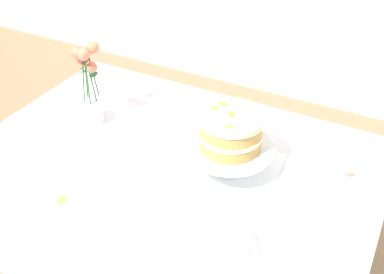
% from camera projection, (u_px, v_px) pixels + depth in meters
% --- Properties ---
extents(dining_table, '(1.40, 1.00, 0.74)m').
position_uv_depth(dining_table, '(167.00, 185.00, 1.65)').
color(dining_table, white).
rests_on(dining_table, ground).
extents(linen_napkin, '(0.34, 0.34, 0.00)m').
position_uv_depth(linen_napkin, '(228.00, 170.00, 1.58)').
color(linen_napkin, white).
rests_on(linen_napkin, dining_table).
extents(cake_stand, '(0.29, 0.29, 0.10)m').
position_uv_depth(cake_stand, '(229.00, 150.00, 1.53)').
color(cake_stand, silver).
rests_on(cake_stand, linen_napkin).
extents(layer_cake, '(0.21, 0.21, 0.13)m').
position_uv_depth(layer_cake, '(231.00, 130.00, 1.48)').
color(layer_cake, tan).
rests_on(layer_cake, cake_stand).
extents(flower_vase, '(0.10, 0.12, 0.32)m').
position_uv_depth(flower_vase, '(90.00, 90.00, 1.74)').
color(flower_vase, silver).
rests_on(flower_vase, dining_table).
extents(teacup, '(0.13, 0.13, 0.06)m').
position_uv_depth(teacup, '(236.00, 243.00, 1.28)').
color(teacup, white).
rests_on(teacup, dining_table).
extents(loose_petal_0, '(0.03, 0.04, 0.00)m').
position_uv_depth(loose_petal_0, '(61.00, 200.00, 1.46)').
color(loose_petal_0, yellow).
rests_on(loose_petal_0, dining_table).
extents(loose_petal_1, '(0.04, 0.04, 0.01)m').
position_uv_depth(loose_petal_1, '(313.00, 260.00, 1.26)').
color(loose_petal_1, pink).
rests_on(loose_petal_1, dining_table).
extents(loose_petal_2, '(0.04, 0.04, 0.00)m').
position_uv_depth(loose_petal_2, '(350.00, 175.00, 1.55)').
color(loose_petal_2, '#E56B51').
rests_on(loose_petal_2, dining_table).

